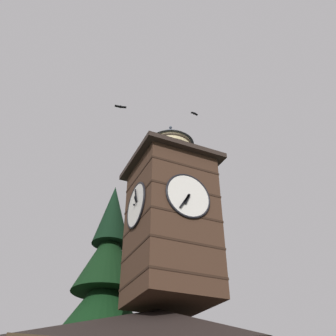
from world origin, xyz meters
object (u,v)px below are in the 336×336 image
object	(u,v)px
moon	(149,324)
flying_bird_low	(194,114)
pine_tree_behind	(103,324)
clock_tower	(171,213)
flying_bird_high	(120,107)

from	to	relation	value
moon	flying_bird_low	size ratio (longest dim) A/B	3.24
pine_tree_behind	flying_bird_low	world-z (taller)	flying_bird_low
clock_tower	moon	size ratio (longest dim) A/B	5.42
moon	flying_bird_low	xyz separation A→B (m)	(13.70, 40.77, 4.91)
moon	flying_bird_high	world-z (taller)	flying_bird_high
flying_bird_low	moon	bearing A→B (deg)	-108.58
moon	flying_bird_high	size ratio (longest dim) A/B	2.37
pine_tree_behind	moon	xyz separation A→B (m)	(-18.11, -38.57, 8.54)
pine_tree_behind	flying_bird_high	world-z (taller)	flying_bird_high
clock_tower	flying_bird_high	xyz separation A→B (m)	(2.26, -2.57, 8.20)
moon	flying_bird_low	world-z (taller)	flying_bird_low
clock_tower	pine_tree_behind	size ratio (longest dim) A/B	0.70
flying_bird_low	clock_tower	bearing A→B (deg)	36.17
clock_tower	pine_tree_behind	xyz separation A→B (m)	(1.64, -4.22, -4.32)
moon	flying_bird_high	distance (m)	44.55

